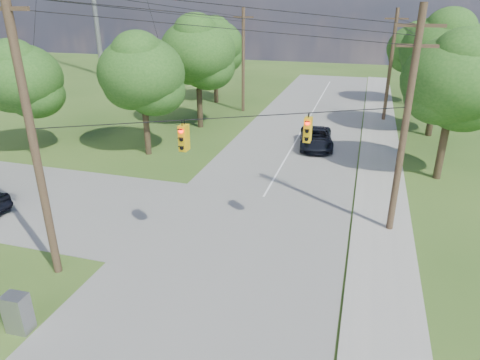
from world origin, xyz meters
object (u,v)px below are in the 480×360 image
(pole_ne, at_px, (405,123))
(pole_north_e, at_px, (390,65))
(car_main_north, at_px, (316,138))
(pole_sw, at_px, (31,128))
(pole_north_w, at_px, (243,60))
(control_cabinet, at_px, (18,313))

(pole_ne, distance_m, pole_north_e, 22.00)
(car_main_north, bearing_deg, pole_ne, -75.09)
(pole_sw, distance_m, car_main_north, 22.00)
(pole_ne, distance_m, car_main_north, 13.89)
(pole_ne, distance_m, pole_north_w, 26.03)
(pole_north_e, height_order, control_cabinet, pole_north_e)
(pole_sw, xyz_separation_m, pole_north_e, (13.50, 29.60, -1.10))
(pole_ne, bearing_deg, pole_north_w, 122.29)
(pole_north_e, relative_size, car_main_north, 1.90)
(pole_north_w, distance_m, control_cabinet, 33.27)
(pole_ne, height_order, control_cabinet, pole_ne)
(pole_ne, relative_size, pole_north_e, 1.05)
(car_main_north, distance_m, control_cabinet, 24.07)
(pole_sw, height_order, control_cabinet, pole_sw)
(pole_ne, xyz_separation_m, car_main_north, (-5.15, 12.01, -4.71))
(pole_ne, relative_size, control_cabinet, 7.24)
(control_cabinet, bearing_deg, pole_north_e, 66.80)
(pole_north_w, height_order, car_main_north, pole_north_w)
(car_main_north, bearing_deg, pole_north_w, 122.90)
(pole_north_e, xyz_separation_m, pole_north_w, (-13.90, 0.00, 0.00))
(pole_sw, bearing_deg, control_cabinet, -71.77)
(control_cabinet, bearing_deg, pole_north_w, 90.03)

